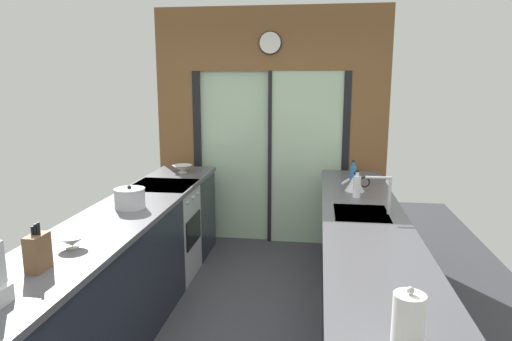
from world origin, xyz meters
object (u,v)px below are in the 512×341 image
(soap_bottle_near, at_px, (357,186))
(knife_block, at_px, (38,252))
(soap_bottle_far, at_px, (353,174))
(mixing_bowl_far, at_px, (182,168))
(paper_towel_roll, at_px, (408,328))
(oven_range, at_px, (164,231))
(mixing_bowl_near, at_px, (72,241))
(stock_pot, at_px, (130,198))
(kettle, at_px, (355,183))

(soap_bottle_near, bearing_deg, knife_block, -134.94)
(soap_bottle_far, bearing_deg, soap_bottle_near, -90.00)
(mixing_bowl_far, height_order, knife_block, knife_block)
(soap_bottle_near, bearing_deg, paper_towel_roll, -90.00)
(mixing_bowl_far, distance_m, paper_towel_roll, 3.63)
(oven_range, bearing_deg, mixing_bowl_near, -89.37)
(mixing_bowl_far, height_order, soap_bottle_near, soap_bottle_near)
(stock_pot, distance_m, soap_bottle_far, 2.08)
(mixing_bowl_near, xyz_separation_m, paper_towel_roll, (1.78, -0.89, 0.09))
(knife_block, xyz_separation_m, paper_towel_roll, (1.78, -0.56, 0.02))
(mixing_bowl_far, xyz_separation_m, soap_bottle_near, (1.78, -0.82, 0.05))
(mixing_bowl_far, bearing_deg, oven_range, -91.79)
(knife_block, distance_m, paper_towel_roll, 1.86)
(oven_range, relative_size, mixing_bowl_near, 5.52)
(mixing_bowl_near, height_order, mixing_bowl_far, mixing_bowl_far)
(paper_towel_roll, bearing_deg, oven_range, 125.01)
(oven_range, height_order, mixing_bowl_near, mixing_bowl_near)
(knife_block, relative_size, kettle, 1.04)
(stock_pot, xyz_separation_m, soap_bottle_far, (1.78, 1.07, 0.02))
(kettle, xyz_separation_m, soap_bottle_far, (-0.00, 0.26, 0.02))
(stock_pot, bearing_deg, kettle, 24.48)
(knife_block, bearing_deg, oven_range, 90.53)
(mixing_bowl_near, bearing_deg, oven_range, 90.63)
(oven_range, bearing_deg, mixing_bowl_far, 88.21)
(mixing_bowl_far, bearing_deg, mixing_bowl_near, -90.00)
(mixing_bowl_far, bearing_deg, kettle, -18.28)
(kettle, bearing_deg, soap_bottle_far, 90.35)
(soap_bottle_near, distance_m, soap_bottle_far, 0.49)
(mixing_bowl_far, xyz_separation_m, soap_bottle_far, (1.78, -0.33, 0.05))
(knife_block, distance_m, soap_bottle_far, 2.89)
(kettle, bearing_deg, paper_towel_roll, -90.03)
(mixing_bowl_far, bearing_deg, paper_towel_roll, -60.59)
(oven_range, height_order, paper_towel_roll, paper_towel_roll)
(oven_range, xyz_separation_m, soap_bottle_near, (1.80, -0.23, 0.56))
(soap_bottle_near, bearing_deg, stock_pot, -161.91)
(soap_bottle_near, bearing_deg, soap_bottle_far, 90.00)
(knife_block, height_order, soap_bottle_near, knife_block)
(kettle, distance_m, soap_bottle_far, 0.26)
(oven_range, xyz_separation_m, kettle, (1.80, 0.00, 0.54))
(oven_range, distance_m, soap_bottle_far, 1.90)
(mixing_bowl_near, relative_size, kettle, 0.66)
(paper_towel_roll, bearing_deg, mixing_bowl_far, 119.41)
(mixing_bowl_far, bearing_deg, knife_block, -90.00)
(mixing_bowl_near, bearing_deg, soap_bottle_far, 47.44)
(mixing_bowl_far, xyz_separation_m, paper_towel_roll, (1.78, -3.16, 0.08))
(mixing_bowl_far, relative_size, stock_pot, 0.90)
(soap_bottle_near, bearing_deg, kettle, 89.61)
(kettle, relative_size, soap_bottle_near, 1.09)
(mixing_bowl_near, distance_m, knife_block, 0.34)
(mixing_bowl_far, distance_m, soap_bottle_far, 1.81)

